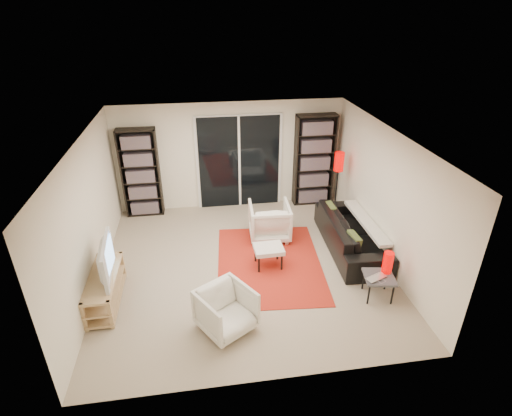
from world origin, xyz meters
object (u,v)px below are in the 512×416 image
Objects in this scene: ottoman at (269,250)px; bookshelf_left at (141,173)px; bookshelf_right at (314,160)px; sofa at (351,233)px; armchair_back at (269,221)px; tv_stand at (105,288)px; floor_lamp at (338,168)px; armchair_front at (226,310)px; side_table at (379,278)px.

bookshelf_left is at bearing 134.54° from ottoman.
bookshelf_left is 0.93× the size of bookshelf_right.
bookshelf_right is 2.20m from sofa.
armchair_back reaches higher than sofa.
bookshelf_right is 4.00× the size of ottoman.
sofa reaches higher than tv_stand.
bookshelf_left is 3.85m from bookshelf_right.
bookshelf_right reaches higher than floor_lamp.
bookshelf_right is 0.82m from floor_lamp.
sofa is at bearing 11.66° from tv_stand.
bookshelf_right is 2.91m from ottoman.
armchair_back is (-1.47, 0.65, 0.04)m from sofa.
ottoman is 2.56m from floor_lamp.
armchair_back is 2.65m from armchair_front.
side_table is (3.95, -3.50, -0.62)m from bookshelf_left.
sofa is (4.04, -2.07, -0.65)m from bookshelf_left.
armchair_back is 2.50m from side_table.
armchair_back is (-1.29, -1.42, -0.68)m from bookshelf_right.
bookshelf_left is 1.31× the size of floor_lamp.
armchair_front is 0.49× the size of floor_lamp.
sofa is 3.10m from armchair_front.
floor_lamp is at bearing 17.26° from armchair_front.
sofa is 1.44m from side_table.
floor_lamp is (2.66, 3.09, 0.81)m from armchair_front.
sofa reaches higher than side_table.
tv_stand is at bearing -144.68° from bookshelf_right.
side_table is 0.36× the size of floor_lamp.
tv_stand is 2.03m from armchair_front.
bookshelf_right is at bearing -129.10° from armchair_back.
bookshelf_right is 1.41× the size of floor_lamp.
sofa is 4.22× the size of side_table.
floor_lamp is at bearing -2.57° from sofa.
bookshelf_right is 4.56m from armchair_front.
armchair_front is (-1.07, -2.42, -0.04)m from armchair_back.
tv_stand is 0.89× the size of floor_lamp.
floor_lamp is at bearing -10.24° from bookshelf_left.
ottoman is at bearing 11.70° from tv_stand.
bookshelf_right is at bearing 58.40° from ottoman.
armchair_front is 2.48m from side_table.
bookshelf_right reaches higher than armchair_front.
bookshelf_left reaches higher than tv_stand.
sofa is (4.38, 0.90, 0.07)m from tv_stand.
side_table is (1.39, -2.08, -0.01)m from armchair_back.
sofa is (0.19, -2.07, -0.72)m from bookshelf_right.
bookshelf_left is 5.31m from side_table.
sofa is 4.29× the size of ottoman.
armchair_front is at bearing 127.44° from sofa.
side_table is at bearing -41.52° from bookshelf_left.
bookshelf_right reaches higher than tv_stand.
bookshelf_left is 4.58m from sofa.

